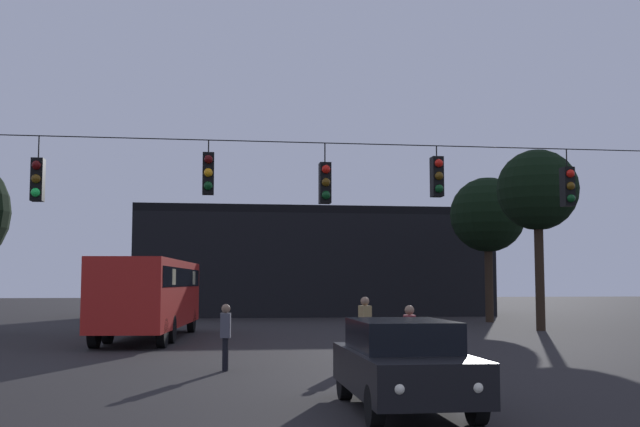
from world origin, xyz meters
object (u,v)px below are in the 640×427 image
Objects in this scene: city_bus at (151,290)px; pedestrian_crossing_center at (226,333)px; tree_left_silhouette at (488,215)px; tree_right_far at (538,191)px; car_near_right at (403,363)px; pedestrian_crossing_right at (365,325)px; pedestrian_crossing_left at (410,337)px.

city_bus reaches higher than pedestrian_crossing_center.
tree_right_far reaches higher than tree_left_silhouette.
tree_right_far is at bearing 60.71° from car_near_right.
city_bus is 11.60m from pedestrian_crossing_center.
car_near_right is 2.45× the size of pedestrian_crossing_right.
city_bus is 20.73m from tree_left_silhouette.
pedestrian_crossing_center is 0.20× the size of tree_left_silhouette.
tree_right_far is (14.42, 14.14, 5.42)m from pedestrian_crossing_center.
tree_left_silhouette is (10.67, 23.76, 4.94)m from pedestrian_crossing_left.
tree_right_far is (10.30, 16.22, 5.41)m from pedestrian_crossing_left.
pedestrian_crossing_left is 1.01× the size of pedestrian_crossing_center.
car_near_right is at bearing -65.88° from pedestrian_crossing_center.
tree_right_far is at bearing -92.88° from tree_left_silhouette.
pedestrian_crossing_center is at bearing -124.32° from tree_left_silhouette.
tree_left_silhouette is at bearing 55.68° from pedestrian_crossing_center.
tree_left_silhouette is at bearing 65.81° from pedestrian_crossing_left.
tree_right_far is (10.66, 12.88, 5.32)m from pedestrian_crossing_right.
pedestrian_crossing_left is 3.37m from pedestrian_crossing_right.
city_bus is 6.28× the size of pedestrian_crossing_right.
tree_right_far is at bearing 44.44° from pedestrian_crossing_center.
pedestrian_crossing_center is (-2.88, 6.43, 0.12)m from car_near_right.
pedestrian_crossing_center reaches higher than car_near_right.
car_near_right is 0.55× the size of tree_left_silhouette.
pedestrian_crossing_right is (0.88, 7.70, 0.22)m from car_near_right.
tree_left_silhouette reaches higher than pedestrian_crossing_left.
pedestrian_crossing_left is 0.21× the size of tree_left_silhouette.
pedestrian_crossing_right reaches higher than pedestrian_crossing_left.
city_bus is 2.57× the size of car_near_right.
pedestrian_crossing_right is 0.22× the size of tree_left_silhouette.
tree_right_far is (-0.38, -7.54, 0.47)m from tree_left_silhouette.
city_bus is at bearing -149.14° from tree_left_silhouette.
city_bus is at bearing 103.30° from pedestrian_crossing_center.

